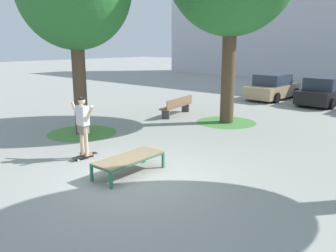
% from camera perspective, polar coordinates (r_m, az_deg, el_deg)
% --- Properties ---
extents(ground_plane, '(120.00, 120.00, 0.00)m').
position_cam_1_polar(ground_plane, '(8.85, -5.32, -8.33)').
color(ground_plane, '#999993').
extents(skate_box, '(0.81, 1.92, 0.46)m').
position_cam_1_polar(skate_box, '(8.93, -6.37, -5.33)').
color(skate_box, '#237A4C').
rests_on(skate_box, ground).
extents(skateboard, '(0.21, 0.80, 0.09)m').
position_cam_1_polar(skateboard, '(10.47, -13.42, -4.75)').
color(skateboard, black).
rests_on(skateboard, ground).
extents(skater, '(1.00, 0.28, 1.69)m').
position_cam_1_polar(skater, '(10.22, -13.71, 0.57)').
color(skater, beige).
rests_on(skater, skateboard).
extents(grass_patch_near_left, '(2.57, 2.57, 0.01)m').
position_cam_1_polar(grass_patch_near_left, '(13.44, -13.79, -1.10)').
color(grass_patch_near_left, '#519342').
rests_on(grass_patch_near_left, ground).
extents(grass_patch_mid_back, '(2.50, 2.50, 0.01)m').
position_cam_1_polar(grass_patch_mid_back, '(15.05, 9.49, 0.62)').
color(grass_patch_mid_back, '#47893D').
rests_on(grass_patch_mid_back, ground).
extents(car_tan, '(1.98, 4.23, 1.50)m').
position_cam_1_polar(car_tan, '(22.02, 16.76, 6.03)').
color(car_tan, tan).
rests_on(car_tan, ground).
extents(car_black, '(1.97, 4.22, 1.50)m').
position_cam_1_polar(car_black, '(21.02, 24.09, 5.12)').
color(car_black, black).
rests_on(car_black, ground).
extents(park_bench, '(0.90, 2.44, 0.83)m').
position_cam_1_polar(park_bench, '(16.26, 1.51, 3.33)').
color(park_bench, brown).
rests_on(park_bench, ground).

